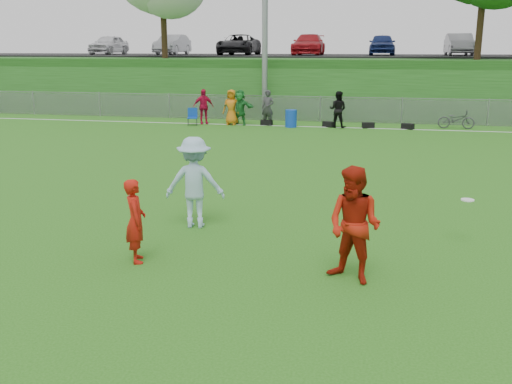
% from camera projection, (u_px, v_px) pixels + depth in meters
% --- Properties ---
extents(ground, '(120.00, 120.00, 0.00)m').
position_uv_depth(ground, '(212.00, 266.00, 9.89)').
color(ground, '#235D13').
rests_on(ground, ground).
extents(sideline_far, '(60.00, 0.10, 0.01)m').
position_uv_depth(sideline_far, '(316.00, 127.00, 26.97)').
color(sideline_far, white).
rests_on(sideline_far, ground).
extents(fence, '(58.00, 0.06, 1.30)m').
position_uv_depth(fence, '(320.00, 109.00, 28.71)').
color(fence, gray).
rests_on(fence, ground).
extents(berm, '(120.00, 18.00, 3.00)m').
position_uv_depth(berm, '(335.00, 80.00, 38.94)').
color(berm, '#1A4714').
rests_on(berm, ground).
extents(parking_lot, '(120.00, 12.00, 0.10)m').
position_uv_depth(parking_lot, '(338.00, 56.00, 40.45)').
color(parking_lot, black).
rests_on(parking_lot, berm).
extents(car_row, '(32.04, 5.18, 1.44)m').
position_uv_depth(car_row, '(321.00, 45.00, 39.54)').
color(car_row, silver).
rests_on(car_row, parking_lot).
extents(spectator_row, '(7.54, 0.86, 1.69)m').
position_uv_depth(spectator_row, '(256.00, 108.00, 27.32)').
color(spectator_row, '#BB0C35').
rests_on(spectator_row, ground).
extents(gear_bags, '(7.22, 0.54, 0.26)m').
position_uv_depth(gear_bags, '(342.00, 125.00, 26.80)').
color(gear_bags, black).
rests_on(gear_bags, ground).
extents(player_red_left, '(0.56, 0.65, 1.50)m').
position_uv_depth(player_red_left, '(136.00, 221.00, 9.95)').
color(player_red_left, '#B1160C').
rests_on(player_red_left, ground).
extents(player_red_center, '(1.15, 1.06, 1.90)m').
position_uv_depth(player_red_center, '(354.00, 225.00, 9.05)').
color(player_red_center, '#A81B0B').
rests_on(player_red_center, ground).
extents(player_blue, '(1.33, 0.89, 1.91)m').
position_uv_depth(player_blue, '(195.00, 183.00, 11.86)').
color(player_blue, '#9CC0D8').
rests_on(player_blue, ground).
extents(frisbee, '(0.25, 0.25, 0.02)m').
position_uv_depth(frisbee, '(468.00, 200.00, 10.80)').
color(frisbee, silver).
rests_on(frisbee, ground).
extents(recycling_bin, '(0.66, 0.66, 0.81)m').
position_uv_depth(recycling_bin, '(291.00, 119.00, 26.82)').
color(recycling_bin, '#103EB6').
rests_on(recycling_bin, ground).
extents(camp_chair, '(0.55, 0.56, 0.83)m').
position_uv_depth(camp_chair, '(192.00, 120.00, 27.44)').
color(camp_chair, '#0E3CA1').
rests_on(camp_chair, ground).
extents(bicycle, '(1.65, 0.64, 0.85)m').
position_uv_depth(bicycle, '(456.00, 119.00, 26.31)').
color(bicycle, '#323234').
rests_on(bicycle, ground).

